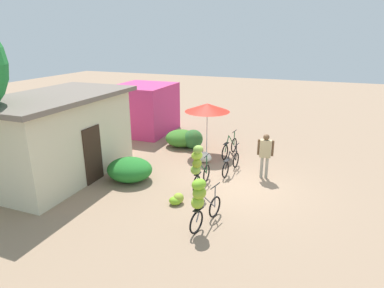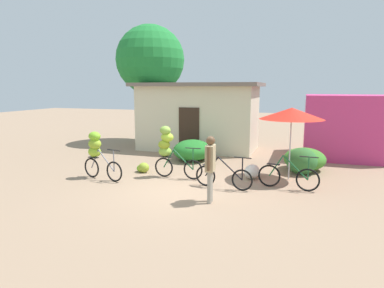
{
  "view_description": "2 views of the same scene",
  "coord_description": "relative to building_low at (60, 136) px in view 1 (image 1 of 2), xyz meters",
  "views": [
    {
      "loc": [
        -10.19,
        -2.28,
        4.97
      ],
      "look_at": [
        0.03,
        1.67,
        1.3
      ],
      "focal_mm": 30.32,
      "sensor_mm": 36.0,
      "label": 1
    },
    {
      "loc": [
        3.05,
        -8.51,
        2.83
      ],
      "look_at": [
        -0.17,
        1.19,
        1.1
      ],
      "focal_mm": 31.2,
      "sensor_mm": 36.0,
      "label": 2
    }
  ],
  "objects": [
    {
      "name": "bicycle_center_loaded",
      "position": [
        2.52,
        -5.73,
        -1.2
      ],
      "size": [
        1.7,
        0.26,
        0.95
      ],
      "color": "black",
      "rests_on": "ground"
    },
    {
      "name": "bicycle_near_pile",
      "position": [
        0.58,
        -5.1,
        -0.58
      ],
      "size": [
        1.61,
        0.47,
        1.65
      ],
      "color": "black",
      "rests_on": "ground"
    },
    {
      "name": "banana_pile_on_ground",
      "position": [
        -0.49,
        -4.8,
        -1.39
      ],
      "size": [
        0.51,
        0.46,
        0.34
      ],
      "color": "#7AB625",
      "rests_on": "ground"
    },
    {
      "name": "building_low",
      "position": [
        0.0,
        0.0,
        0.0
      ],
      "size": [
        5.67,
        3.24,
        3.04
      ],
      "color": "beige",
      "rests_on": "ground"
    },
    {
      "name": "hedge_bush_mid",
      "position": [
        4.7,
        -2.76,
        -1.15
      ],
      "size": [
        1.42,
        1.51,
        0.77
      ],
      "primitive_type": "ellipsoid",
      "color": "#3C7D29",
      "rests_on": "ground"
    },
    {
      "name": "ground_plane",
      "position": [
        1.5,
        -6.19,
        -1.54
      ],
      "size": [
        60.0,
        60.0,
        0.0
      ],
      "primitive_type": "plane",
      "color": "#987A60"
    },
    {
      "name": "produce_sack",
      "position": [
        3.13,
        -4.42,
        -1.32
      ],
      "size": [
        0.57,
        0.77,
        0.44
      ],
      "primitive_type": "ellipsoid",
      "rotation": [
        0.0,
        0.0,
        1.38
      ],
      "color": "silver",
      "rests_on": "ground"
    },
    {
      "name": "bicycle_by_shop",
      "position": [
        4.26,
        -5.22,
        -1.18
      ],
      "size": [
        1.7,
        0.26,
        0.98
      ],
      "color": "black",
      "rests_on": "ground"
    },
    {
      "name": "market_umbrella",
      "position": [
        4.24,
        -4.18,
        0.51
      ],
      "size": [
        1.94,
        1.94,
        2.23
      ],
      "color": "beige",
      "rests_on": "ground"
    },
    {
      "name": "bicycle_leftmost",
      "position": [
        -1.5,
        -5.93,
        -0.64
      ],
      "size": [
        1.57,
        0.53,
        1.48
      ],
      "color": "black",
      "rests_on": "ground"
    },
    {
      "name": "shop_pink",
      "position": [
        6.26,
        0.05,
        -0.27
      ],
      "size": [
        3.2,
        2.8,
        2.53
      ],
      "primitive_type": "cube",
      "color": "#CE3676",
      "rests_on": "ground"
    },
    {
      "name": "person_vendor",
      "position": [
        2.47,
        -6.99,
        -0.52
      ],
      "size": [
        0.23,
        0.58,
        1.67
      ],
      "color": "gray",
      "rests_on": "ground"
    },
    {
      "name": "hedge_bush_front_right",
      "position": [
        4.61,
        -3.39,
        -1.1
      ],
      "size": [
        0.99,
        0.89,
        0.88
      ],
      "primitive_type": "ellipsoid",
      "color": "#316E32",
      "rests_on": "ground"
    },
    {
      "name": "hedge_bush_front_left",
      "position": [
        0.52,
        -2.51,
        -1.13
      ],
      "size": [
        1.47,
        1.65,
        0.82
      ],
      "primitive_type": "ellipsoid",
      "color": "#237427",
      "rests_on": "ground"
    }
  ]
}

